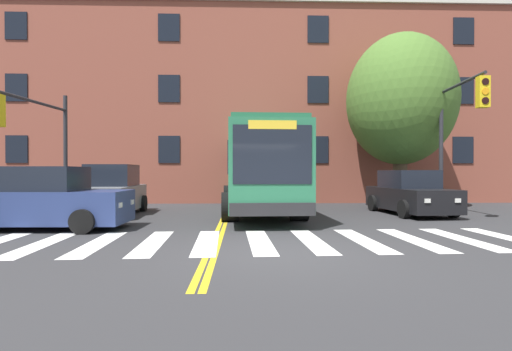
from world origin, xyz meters
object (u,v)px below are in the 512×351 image
city_bus (257,167)px  car_grey_near_lane (112,192)px  traffic_light_near_corner (458,121)px  street_tree_curbside_large (400,100)px  traffic_light_far_corner (38,131)px  car_black_far_lane (409,194)px  car_navy_cross_street (45,201)px  car_red_behind_bus (252,180)px

city_bus → car_grey_near_lane: (-5.55, -1.71, -0.97)m
traffic_light_near_corner → street_tree_curbside_large: 4.23m
traffic_light_near_corner → traffic_light_far_corner: (-15.22, 0.40, -0.38)m
car_black_far_lane → street_tree_curbside_large: 5.19m
car_navy_cross_street → street_tree_curbside_large: street_tree_curbside_large is taller
car_grey_near_lane → car_navy_cross_street: bearing=-100.3°
traffic_light_near_corner → car_red_behind_bus: bearing=118.2°
traffic_light_far_corner → street_tree_curbside_large: 15.21m
car_red_behind_bus → traffic_light_near_corner: bearing=-61.8°
street_tree_curbside_large → traffic_light_near_corner: bearing=-82.2°
street_tree_curbside_large → car_navy_cross_street: bearing=-152.8°
car_grey_near_lane → car_red_behind_bus: size_ratio=0.85×
car_black_far_lane → traffic_light_far_corner: traffic_light_far_corner is taller
street_tree_curbside_large → car_black_far_lane: bearing=-105.4°
car_red_behind_bus → traffic_light_far_corner: traffic_light_far_corner is taller
car_red_behind_bus → street_tree_curbside_large: size_ratio=0.66×
traffic_light_far_corner → car_grey_near_lane: bearing=14.2°
car_red_behind_bus → car_navy_cross_street: (-6.28, -16.09, -0.21)m
city_bus → car_black_far_lane: bearing=-16.8°
traffic_light_near_corner → traffic_light_far_corner: traffic_light_near_corner is taller
city_bus → car_red_behind_bus: city_bus is taller
car_black_far_lane → traffic_light_near_corner: bearing=-35.1°
traffic_light_near_corner → traffic_light_far_corner: size_ratio=1.08×
street_tree_curbside_large → car_grey_near_lane: bearing=-166.6°
traffic_light_near_corner → traffic_light_far_corner: 15.23m
city_bus → street_tree_curbside_large: bearing=10.2°
car_navy_cross_street → traffic_light_near_corner: (13.47, 2.71, 2.68)m
city_bus → car_red_behind_bus: (0.05, 10.66, -0.80)m
city_bus → car_navy_cross_street: bearing=-138.9°
city_bus → car_black_far_lane: (5.87, -1.77, -1.05)m
car_black_far_lane → traffic_light_far_corner: size_ratio=0.95×
city_bus → traffic_light_near_corner: traffic_light_near_corner is taller
car_black_far_lane → street_tree_curbside_large: bearing=74.6°
car_red_behind_bus → traffic_light_far_corner: size_ratio=1.10×
street_tree_curbside_large → traffic_light_far_corner: bearing=-166.5°
car_red_behind_bus → street_tree_curbside_large: bearing=-54.9°
city_bus → car_red_behind_bus: 10.69m
car_black_far_lane → traffic_light_near_corner: size_ratio=0.88×
car_red_behind_bus → car_navy_cross_street: bearing=-111.3°
city_bus → car_grey_near_lane: city_bus is taller
car_black_far_lane → traffic_light_near_corner: traffic_light_near_corner is taller
car_navy_cross_street → traffic_light_far_corner: size_ratio=0.97×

